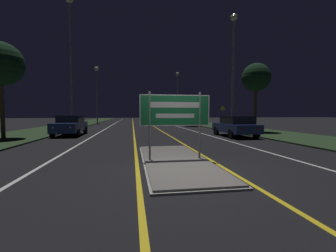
# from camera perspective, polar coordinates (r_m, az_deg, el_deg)

# --- Properties ---
(ground_plane) EXTENTS (160.00, 160.00, 0.00)m
(ground_plane) POSITION_cam_1_polar(r_m,az_deg,el_deg) (6.47, 3.95, -11.39)
(ground_plane) COLOR black
(median_island) EXTENTS (2.18, 6.12, 0.10)m
(median_island) POSITION_cam_1_polar(r_m,az_deg,el_deg) (7.66, 1.80, -8.76)
(median_island) COLOR #999993
(median_island) RESTS_ON ground_plane
(verge_left) EXTENTS (5.00, 100.00, 0.08)m
(verge_left) POSITION_cam_1_polar(r_m,az_deg,el_deg) (27.37, -26.26, -0.46)
(verge_left) COLOR #23381E
(verge_left) RESTS_ON ground_plane
(verge_right) EXTENTS (5.00, 100.00, 0.08)m
(verge_right) POSITION_cam_1_polar(r_m,az_deg,el_deg) (28.34, 13.57, -0.11)
(verge_right) COLOR #23381E
(verge_right) RESTS_ON ground_plane
(centre_line_yellow_left) EXTENTS (0.12, 70.00, 0.01)m
(centre_line_yellow_left) POSITION_cam_1_polar(r_m,az_deg,el_deg) (31.14, -8.84, 0.17)
(centre_line_yellow_left) COLOR gold
(centre_line_yellow_left) RESTS_ON ground_plane
(centre_line_yellow_right) EXTENTS (0.12, 70.00, 0.01)m
(centre_line_yellow_right) POSITION_cam_1_polar(r_m,az_deg,el_deg) (31.26, -4.14, 0.21)
(centre_line_yellow_right) COLOR gold
(centre_line_yellow_right) RESTS_ON ground_plane
(lane_line_white_left) EXTENTS (0.12, 70.00, 0.01)m
(lane_line_white_left) POSITION_cam_1_polar(r_m,az_deg,el_deg) (31.27, -14.20, 0.12)
(lane_line_white_left) COLOR silver
(lane_line_white_left) RESTS_ON ground_plane
(lane_line_white_right) EXTENTS (0.12, 70.00, 0.01)m
(lane_line_white_right) POSITION_cam_1_polar(r_m,az_deg,el_deg) (31.64, 1.13, 0.25)
(lane_line_white_right) COLOR silver
(lane_line_white_right) RESTS_ON ground_plane
(edge_line_white_left) EXTENTS (0.10, 70.00, 0.01)m
(edge_line_white_left) POSITION_cam_1_polar(r_m,az_deg,el_deg) (31.67, -19.61, 0.07)
(edge_line_white_left) COLOR silver
(edge_line_white_left) RESTS_ON ground_plane
(edge_line_white_right) EXTENTS (0.10, 70.00, 0.01)m
(edge_line_white_right) POSITION_cam_1_polar(r_m,az_deg,el_deg) (32.31, 6.38, 0.29)
(edge_line_white_right) COLOR silver
(edge_line_white_right) RESTS_ON ground_plane
(highway_sign) EXTENTS (2.36, 0.07, 2.25)m
(highway_sign) POSITION_cam_1_polar(r_m,az_deg,el_deg) (7.49, 1.83, 3.44)
(highway_sign) COLOR gray
(highway_sign) RESTS_ON median_island
(streetlight_left_near) EXTENTS (0.62, 0.62, 11.34)m
(streetlight_left_near) POSITION_cam_1_polar(r_m,az_deg,el_deg) (21.53, -23.60, 19.31)
(streetlight_left_near) COLOR gray
(streetlight_left_near) RESTS_ON ground_plane
(streetlight_left_far) EXTENTS (0.63, 0.63, 8.74)m
(streetlight_left_far) POSITION_cam_1_polar(r_m,az_deg,el_deg) (36.41, -17.65, 10.25)
(streetlight_left_far) COLOR gray
(streetlight_left_far) RESTS_ON ground_plane
(streetlight_right_near) EXTENTS (0.51, 0.51, 9.04)m
(streetlight_right_near) POSITION_cam_1_polar(r_m,az_deg,el_deg) (18.33, 16.25, 16.05)
(streetlight_right_near) COLOR gray
(streetlight_right_near) RESTS_ON ground_plane
(streetlight_right_far) EXTENTS (0.55, 0.55, 8.86)m
(streetlight_right_far) POSITION_cam_1_polar(r_m,az_deg,el_deg) (39.92, 2.42, 9.30)
(streetlight_right_far) COLOR gray
(streetlight_right_far) RESTS_ON ground_plane
(car_receding_0) EXTENTS (1.97, 4.25, 1.45)m
(car_receding_0) POSITION_cam_1_polar(r_m,az_deg,el_deg) (16.49, 16.76, 0.05)
(car_receding_0) COLOR navy
(car_receding_0) RESTS_ON ground_plane
(car_receding_1) EXTENTS (1.85, 4.45, 1.54)m
(car_receding_1) POSITION_cam_1_polar(r_m,az_deg,el_deg) (29.60, 5.58, 1.57)
(car_receding_1) COLOR maroon
(car_receding_1) RESTS_ON ground_plane
(car_receding_2) EXTENTS (2.01, 4.84, 1.49)m
(car_receding_2) POSITION_cam_1_polar(r_m,az_deg,el_deg) (39.69, 1.44, 2.00)
(car_receding_2) COLOR silver
(car_receding_2) RESTS_ON ground_plane
(car_receding_3) EXTENTS (1.90, 4.29, 1.48)m
(car_receding_3) POSITION_cam_1_polar(r_m,az_deg,el_deg) (48.01, -0.66, 2.19)
(car_receding_3) COLOR maroon
(car_receding_3) RESTS_ON ground_plane
(car_approaching_0) EXTENTS (1.87, 4.14, 1.48)m
(car_approaching_0) POSITION_cam_1_polar(r_m,az_deg,el_deg) (18.12, -23.58, 0.20)
(car_approaching_0) COLOR navy
(car_approaching_0) RESTS_ON ground_plane
(warning_sign) EXTENTS (0.60, 0.06, 2.43)m
(warning_sign) POSITION_cam_1_polar(r_m,az_deg,el_deg) (27.03, 13.77, 2.91)
(warning_sign) COLOR gray
(warning_sign) RESTS_ON verge_right
(roadside_palm_left) EXTENTS (2.66, 2.66, 5.95)m
(roadside_palm_left) POSITION_cam_1_polar(r_m,az_deg,el_deg) (17.64, -36.79, 12.48)
(roadside_palm_left) COLOR #4C3823
(roadside_palm_left) RESTS_ON verge_left
(roadside_palm_right) EXTENTS (2.36, 2.36, 5.76)m
(roadside_palm_right) POSITION_cam_1_polar(r_m,az_deg,el_deg) (20.64, 21.45, 11.30)
(roadside_palm_right) COLOR #4C3823
(roadside_palm_right) RESTS_ON verge_right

